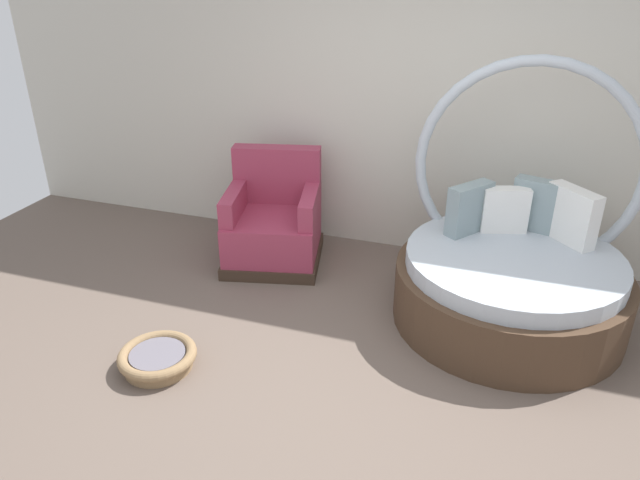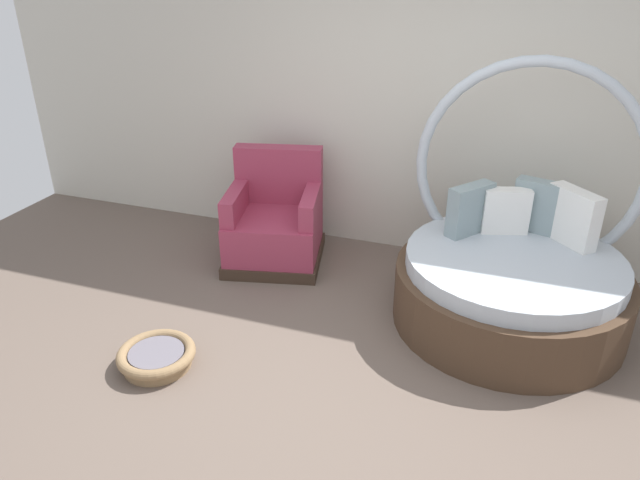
% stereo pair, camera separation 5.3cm
% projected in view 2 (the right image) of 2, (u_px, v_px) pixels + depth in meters
% --- Properties ---
extents(ground_plane, '(8.00, 8.00, 0.02)m').
position_uv_depth(ground_plane, '(335.00, 395.00, 3.66)').
color(ground_plane, '#66564C').
extents(back_wall, '(8.00, 0.12, 3.02)m').
position_uv_depth(back_wall, '(420.00, 79.00, 4.83)').
color(back_wall, beige).
rests_on(back_wall, ground_plane).
extents(round_daybed, '(1.64, 1.64, 1.83)m').
position_uv_depth(round_daybed, '(513.00, 271.00, 4.27)').
color(round_daybed, '#473323').
rests_on(round_daybed, ground_plane).
extents(red_armchair, '(0.96, 0.96, 0.94)m').
position_uv_depth(red_armchair, '(275.00, 224.00, 5.12)').
color(red_armchair, '#38281E').
rests_on(red_armchair, ground_plane).
extents(pet_basket, '(0.51, 0.51, 0.13)m').
position_uv_depth(pet_basket, '(157.00, 357.00, 3.87)').
color(pet_basket, '#8E704C').
rests_on(pet_basket, ground_plane).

